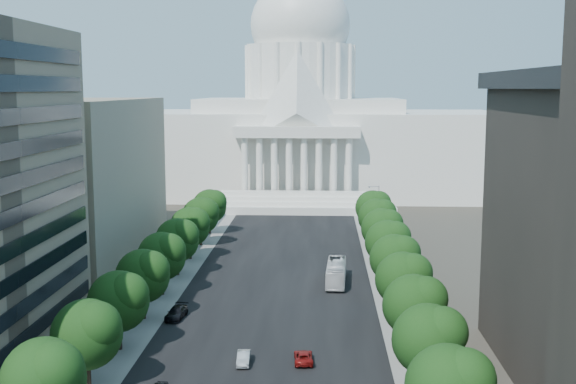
# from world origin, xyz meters

# --- Properties ---
(road_asphalt) EXTENTS (30.00, 260.00, 0.01)m
(road_asphalt) POSITION_xyz_m (0.00, 90.00, 0.00)
(road_asphalt) COLOR black
(road_asphalt) RESTS_ON ground
(sidewalk_left) EXTENTS (8.00, 260.00, 0.02)m
(sidewalk_left) POSITION_xyz_m (-19.00, 90.00, 0.00)
(sidewalk_left) COLOR gray
(sidewalk_left) RESTS_ON ground
(sidewalk_right) EXTENTS (8.00, 260.00, 0.02)m
(sidewalk_right) POSITION_xyz_m (19.00, 90.00, 0.00)
(sidewalk_right) COLOR gray
(sidewalk_right) RESTS_ON ground
(capitol) EXTENTS (120.00, 56.00, 73.00)m
(capitol) POSITION_xyz_m (0.00, 184.89, 20.01)
(capitol) COLOR white
(capitol) RESTS_ON ground
(office_block_left_far) EXTENTS (38.00, 52.00, 30.00)m
(office_block_left_far) POSITION_xyz_m (-48.00, 100.00, 15.00)
(office_block_left_far) COLOR gray
(office_block_left_far) RESTS_ON ground
(tree_l_b) EXTENTS (7.79, 7.60, 9.97)m
(tree_l_b) POSITION_xyz_m (-17.66, 23.81, 6.45)
(tree_l_b) COLOR #33261C
(tree_l_b) RESTS_ON ground
(tree_l_c) EXTENTS (7.79, 7.60, 9.97)m
(tree_l_c) POSITION_xyz_m (-17.66, 35.81, 6.45)
(tree_l_c) COLOR #33261C
(tree_l_c) RESTS_ON ground
(tree_l_d) EXTENTS (7.79, 7.60, 9.97)m
(tree_l_d) POSITION_xyz_m (-17.66, 47.81, 6.45)
(tree_l_d) COLOR #33261C
(tree_l_d) RESTS_ON ground
(tree_l_e) EXTENTS (7.79, 7.60, 9.97)m
(tree_l_e) POSITION_xyz_m (-17.66, 59.81, 6.45)
(tree_l_e) COLOR #33261C
(tree_l_e) RESTS_ON ground
(tree_l_f) EXTENTS (7.79, 7.60, 9.97)m
(tree_l_f) POSITION_xyz_m (-17.66, 71.81, 6.45)
(tree_l_f) COLOR #33261C
(tree_l_f) RESTS_ON ground
(tree_l_g) EXTENTS (7.79, 7.60, 9.97)m
(tree_l_g) POSITION_xyz_m (-17.66, 83.81, 6.45)
(tree_l_g) COLOR #33261C
(tree_l_g) RESTS_ON ground
(tree_l_h) EXTENTS (7.79, 7.60, 9.97)m
(tree_l_h) POSITION_xyz_m (-17.66, 95.81, 6.45)
(tree_l_h) COLOR #33261C
(tree_l_h) RESTS_ON ground
(tree_l_i) EXTENTS (7.79, 7.60, 9.97)m
(tree_l_i) POSITION_xyz_m (-17.66, 107.81, 6.45)
(tree_l_i) COLOR #33261C
(tree_l_i) RESTS_ON ground
(tree_l_j) EXTENTS (7.79, 7.60, 9.97)m
(tree_l_j) POSITION_xyz_m (-17.66, 119.81, 6.45)
(tree_l_j) COLOR #33261C
(tree_l_j) RESTS_ON ground
(tree_r_c) EXTENTS (7.79, 7.60, 9.97)m
(tree_r_c) POSITION_xyz_m (18.34, 35.81, 6.45)
(tree_r_c) COLOR #33261C
(tree_r_c) RESTS_ON ground
(tree_r_d) EXTENTS (7.79, 7.60, 9.97)m
(tree_r_d) POSITION_xyz_m (18.34, 47.81, 6.45)
(tree_r_d) COLOR #33261C
(tree_r_d) RESTS_ON ground
(tree_r_e) EXTENTS (7.79, 7.60, 9.97)m
(tree_r_e) POSITION_xyz_m (18.34, 59.81, 6.45)
(tree_r_e) COLOR #33261C
(tree_r_e) RESTS_ON ground
(tree_r_f) EXTENTS (7.79, 7.60, 9.97)m
(tree_r_f) POSITION_xyz_m (18.34, 71.81, 6.45)
(tree_r_f) COLOR #33261C
(tree_r_f) RESTS_ON ground
(tree_r_g) EXTENTS (7.79, 7.60, 9.97)m
(tree_r_g) POSITION_xyz_m (18.34, 83.81, 6.45)
(tree_r_g) COLOR #33261C
(tree_r_g) RESTS_ON ground
(tree_r_h) EXTENTS (7.79, 7.60, 9.97)m
(tree_r_h) POSITION_xyz_m (18.34, 95.81, 6.45)
(tree_r_h) COLOR #33261C
(tree_r_h) RESTS_ON ground
(tree_r_i) EXTENTS (7.79, 7.60, 9.97)m
(tree_r_i) POSITION_xyz_m (18.34, 107.81, 6.45)
(tree_r_i) COLOR #33261C
(tree_r_i) RESTS_ON ground
(tree_r_j) EXTENTS (7.79, 7.60, 9.97)m
(tree_r_j) POSITION_xyz_m (18.34, 119.81, 6.45)
(tree_r_j) COLOR #33261C
(tree_r_j) RESTS_ON ground
(streetlight_b) EXTENTS (2.61, 0.44, 9.00)m
(streetlight_b) POSITION_xyz_m (19.90, 35.00, 5.82)
(streetlight_b) COLOR gray
(streetlight_b) RESTS_ON ground
(streetlight_c) EXTENTS (2.61, 0.44, 9.00)m
(streetlight_c) POSITION_xyz_m (19.90, 60.00, 5.82)
(streetlight_c) COLOR gray
(streetlight_c) RESTS_ON ground
(streetlight_d) EXTENTS (2.61, 0.44, 9.00)m
(streetlight_d) POSITION_xyz_m (19.90, 85.00, 5.82)
(streetlight_d) COLOR gray
(streetlight_d) RESTS_ON ground
(streetlight_e) EXTENTS (2.61, 0.44, 9.00)m
(streetlight_e) POSITION_xyz_m (19.90, 110.00, 5.82)
(streetlight_e) COLOR gray
(streetlight_e) RESTS_ON ground
(streetlight_f) EXTENTS (2.61, 0.44, 9.00)m
(streetlight_f) POSITION_xyz_m (19.90, 135.00, 5.82)
(streetlight_f) COLOR gray
(streetlight_f) RESTS_ON ground
(car_silver) EXTENTS (1.67, 4.27, 1.39)m
(car_silver) POSITION_xyz_m (-2.18, 44.00, 0.69)
(car_silver) COLOR #B8BCC1
(car_silver) RESTS_ON ground
(car_red) EXTENTS (2.45, 4.80, 1.30)m
(car_red) POSITION_xyz_m (4.84, 44.77, 0.65)
(car_red) COLOR maroon
(car_red) RESTS_ON ground
(car_dark_b) EXTENTS (2.81, 5.68, 1.59)m
(car_dark_b) POSITION_xyz_m (-13.43, 60.38, 0.79)
(car_dark_b) COLOR black
(car_dark_b) RESTS_ON ground
(city_bus) EXTENTS (3.63, 13.01, 3.59)m
(city_bus) POSITION_xyz_m (9.33, 80.03, 1.79)
(city_bus) COLOR silver
(city_bus) RESTS_ON ground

